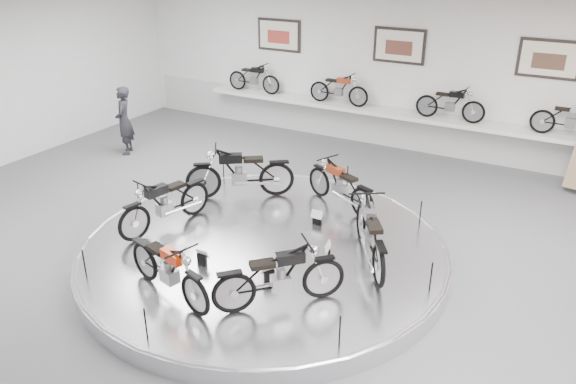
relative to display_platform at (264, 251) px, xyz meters
The scene contains 21 objects.
floor 0.34m from the display_platform, 90.00° to the right, with size 16.00×16.00×0.00m, color #565658.
ceiling 3.86m from the display_platform, 90.00° to the right, with size 16.00×16.00×0.00m, color white.
wall_back 6.95m from the display_platform, 90.00° to the left, with size 16.00×16.00×0.00m, color white.
dado_band 6.69m from the display_platform, 90.00° to the left, with size 15.68×0.04×1.10m, color #BCBCBA.
display_platform is the anchor object (origin of this frame).
platform_rim 0.12m from the display_platform, ahead, with size 6.40×6.40×0.10m, color #B2B2BA.
shelf 6.46m from the display_platform, 90.00° to the left, with size 11.00×0.55×0.10m, color silver.
poster_left 7.94m from the display_platform, 117.72° to the left, with size 1.35×0.06×0.88m, color silver.
poster_center 7.13m from the display_platform, 90.00° to the left, with size 1.35×0.06×0.88m, color silver.
poster_right 7.94m from the display_platform, 62.28° to the left, with size 1.35×0.06×0.88m, color silver.
shelf_bike_a 7.76m from the display_platform, 123.27° to the left, with size 1.22×0.42×0.73m, color black, non-canonical shape.
shelf_bike_b 6.69m from the display_platform, 103.19° to the left, with size 1.22×0.42×0.73m, color maroon, non-canonical shape.
shelf_bike_c 6.69m from the display_platform, 76.81° to the left, with size 1.22×0.42×0.73m, color black, non-canonical shape.
shelf_bike_d 7.76m from the display_platform, 56.73° to the left, with size 1.22×0.42×0.73m, color silver, non-canonical shape.
bike_a 1.97m from the display_platform, 10.97° to the left, with size 1.78×0.63×1.05m, color silver, non-canonical shape.
bike_b 2.18m from the display_platform, 74.87° to the left, with size 1.60×0.56×0.94m, color maroon, non-canonical shape.
bike_c 2.14m from the display_platform, 134.73° to the left, with size 1.87×0.66×1.10m, color black, non-canonical shape.
bike_d 2.02m from the display_platform, behind, with size 1.70×0.60×1.00m, color black, non-canonical shape.
bike_e 2.14m from the display_platform, 101.30° to the right, with size 1.62×0.57×0.95m, color #B92403, non-canonical shape.
bike_f 1.93m from the display_platform, 51.24° to the right, with size 1.68×0.59×0.99m, color black, non-canonical shape.
visitor 6.60m from the display_platform, 154.42° to the left, with size 0.64×0.42×1.77m, color black.
Camera 1 is at (4.53, -6.98, 5.18)m, focal length 35.00 mm.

